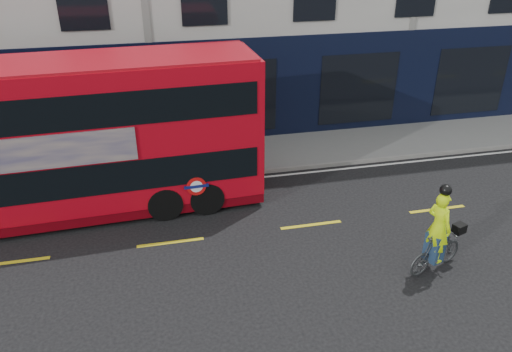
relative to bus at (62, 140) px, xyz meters
name	(u,v)px	position (x,y,z in m)	size (l,w,h in m)	color
ground	(175,277)	(2.67, -3.80, -2.32)	(120.00, 120.00, 0.00)	black
pavement	(161,163)	(2.67, 2.70, -2.26)	(60.00, 3.00, 0.12)	slate
kerb	(163,182)	(2.67, 1.20, -2.25)	(60.00, 0.12, 0.13)	gray
road_edge_line	(164,187)	(2.67, 0.90, -2.31)	(58.00, 0.10, 0.01)	silver
lane_dashes	(171,242)	(2.67, -2.30, -2.31)	(58.00, 0.12, 0.01)	gold
bus	(62,140)	(0.00, 0.00, 0.00)	(11.32, 3.05, 4.52)	#B60715
cyclist	(437,242)	(8.99, -4.90, -1.49)	(1.80, 1.02, 2.43)	#414445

